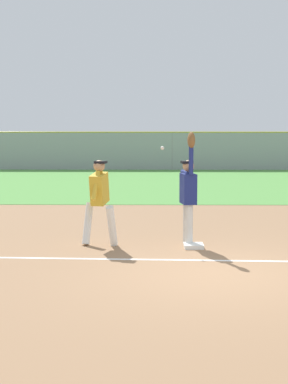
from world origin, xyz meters
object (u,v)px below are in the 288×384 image
(first_base, at_px, (194,246))
(runner, at_px, (99,196))
(parked_car_black, at_px, (118,153))
(parked_car_green, at_px, (274,154))
(baseball, at_px, (162,148))
(parked_car_silver, at_px, (199,153))
(fielder, at_px, (188,190))

(first_base, distance_m, runner, 2.11)
(first_base, bearing_deg, runner, 174.12)
(runner, xyz_separation_m, parked_car_black, (-1.03, 24.19, -0.32))
(first_base, bearing_deg, parked_car_green, 74.81)
(baseball, distance_m, parked_car_silver, 24.14)
(fielder, xyz_separation_m, parked_car_silver, (2.15, 24.24, -0.45))
(runner, height_order, parked_car_green, runner)
(fielder, relative_size, baseball, 30.81)
(fielder, relative_size, parked_car_silver, 0.50)
(first_base, xyz_separation_m, fielder, (-0.10, 0.21, 1.08))
(parked_car_silver, distance_m, parked_car_green, 4.59)
(parked_car_black, xyz_separation_m, parked_car_green, (9.53, 0.05, 0.00))
(fielder, height_order, parked_car_green, fielder)
(baseball, bearing_deg, parked_car_green, 73.16)
(fielder, height_order, parked_car_black, fielder)
(first_base, relative_size, parked_car_silver, 0.08)
(fielder, relative_size, runner, 1.33)
(first_base, distance_m, baseball, 2.06)
(first_base, height_order, parked_car_green, parked_car_green)
(runner, xyz_separation_m, baseball, (1.26, 0.29, 0.95))
(fielder, xyz_separation_m, parked_car_green, (6.73, 24.23, -0.45))
(first_base, bearing_deg, fielder, 116.00)
(parked_car_black, relative_size, parked_car_green, 0.99)
(fielder, distance_m, parked_car_black, 24.34)
(runner, height_order, parked_car_black, runner)
(fielder, height_order, baseball, fielder)
(fielder, distance_m, parked_car_green, 25.15)
(fielder, bearing_deg, parked_car_silver, -105.06)
(first_base, height_order, runner, runner)
(runner, bearing_deg, first_base, 7.41)
(baseball, bearing_deg, parked_car_black, 95.46)
(runner, xyz_separation_m, parked_car_green, (8.50, 24.24, -0.32))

